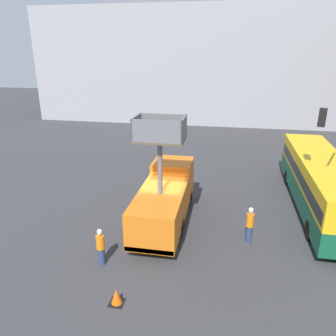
% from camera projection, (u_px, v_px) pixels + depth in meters
% --- Properties ---
extents(ground_plane, '(120.00, 120.00, 0.00)m').
position_uv_depth(ground_plane, '(161.00, 221.00, 18.46)').
color(ground_plane, '#38383A').
extents(building_backdrop_far, '(44.00, 10.00, 14.23)m').
position_uv_depth(building_backdrop_far, '(206.00, 65.00, 43.54)').
color(building_backdrop_far, '#9E9EA3').
rests_on(building_backdrop_far, ground_plane).
extents(utility_truck, '(2.35, 7.35, 6.20)m').
position_uv_depth(utility_truck, '(165.00, 196.00, 17.87)').
color(utility_truck, orange).
rests_on(utility_truck, ground_plane).
extents(city_bus, '(2.61, 12.06, 3.14)m').
position_uv_depth(city_bus, '(320.00, 180.00, 19.37)').
color(city_bus, '#145638').
rests_on(city_bus, ground_plane).
extents(road_worker_near_truck, '(0.38, 0.38, 1.79)m').
position_uv_depth(road_worker_near_truck, '(101.00, 247.00, 14.51)').
color(road_worker_near_truck, navy).
rests_on(road_worker_near_truck, ground_plane).
extents(road_worker_directing, '(0.38, 0.38, 1.89)m').
position_uv_depth(road_worker_directing, '(250.00, 225.00, 16.23)').
color(road_worker_directing, navy).
rests_on(road_worker_directing, ground_plane).
extents(traffic_cone_near_truck, '(0.56, 0.56, 0.63)m').
position_uv_depth(traffic_cone_near_truck, '(116.00, 297.00, 12.42)').
color(traffic_cone_near_truck, black).
rests_on(traffic_cone_near_truck, ground_plane).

